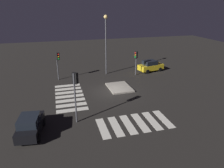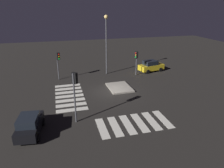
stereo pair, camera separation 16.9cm
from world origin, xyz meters
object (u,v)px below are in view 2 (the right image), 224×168
(traffic_island, at_px, (119,87))
(traffic_light_east, at_px, (75,85))
(traffic_light_west, at_px, (136,57))
(car_yellow, at_px, (151,66))
(street_lamp, at_px, (106,35))
(car_black, at_px, (30,125))
(traffic_light_south, at_px, (58,60))

(traffic_island, bearing_deg, traffic_light_east, -42.60)
(traffic_light_west, bearing_deg, car_yellow, 157.05)
(street_lamp, bearing_deg, car_yellow, 85.17)
(car_black, bearing_deg, car_yellow, -44.95)
(street_lamp, bearing_deg, traffic_light_west, 65.02)
(car_black, xyz_separation_m, traffic_light_west, (-11.75, 13.73, 1.91))
(traffic_island, bearing_deg, car_black, -52.89)
(car_yellow, height_order, traffic_light_south, traffic_light_south)
(car_yellow, distance_m, traffic_light_south, 14.22)
(car_black, distance_m, traffic_light_south, 13.18)
(car_black, xyz_separation_m, street_lamp, (-13.61, 9.73, 4.94))
(car_yellow, distance_m, street_lamp, 8.62)
(traffic_island, height_order, car_yellow, car_yellow)
(traffic_light_east, relative_size, traffic_light_west, 1.28)
(traffic_island, relative_size, traffic_light_east, 0.81)
(traffic_light_west, bearing_deg, traffic_light_east, 2.21)
(car_yellow, bearing_deg, car_black, -154.24)
(traffic_light_east, height_order, traffic_light_west, traffic_light_east)
(car_black, xyz_separation_m, traffic_light_south, (-12.72, 2.72, 2.09))
(traffic_light_west, height_order, street_lamp, street_lamp)
(street_lamp, bearing_deg, car_black, -35.56)
(street_lamp, bearing_deg, traffic_light_east, -24.76)
(traffic_light_south, xyz_separation_m, street_lamp, (-0.89, 7.01, 2.85))
(traffic_island, height_order, traffic_light_east, traffic_light_east)
(traffic_light_west, bearing_deg, traffic_light_south, -50.52)
(traffic_light_south, bearing_deg, car_yellow, 46.63)
(street_lamp, bearing_deg, traffic_light_south, -82.79)
(traffic_island, relative_size, traffic_light_south, 0.97)
(traffic_light_west, xyz_separation_m, street_lamp, (-1.86, -4.00, 3.03))
(street_lamp, bearing_deg, traffic_island, 1.73)
(traffic_island, relative_size, street_lamp, 0.43)
(car_yellow, bearing_deg, street_lamp, 163.14)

